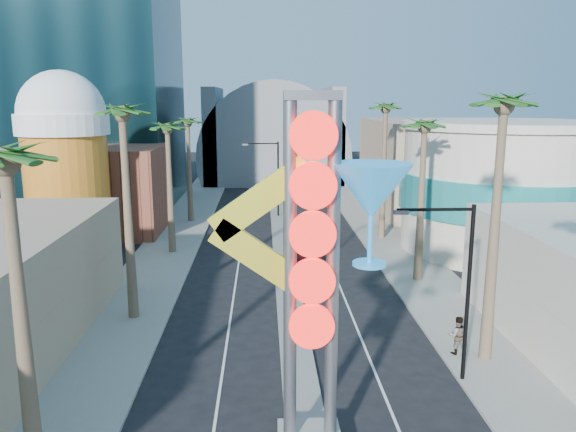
# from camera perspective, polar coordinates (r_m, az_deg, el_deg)

# --- Properties ---
(sidewalk_west) EXTENTS (5.00, 100.00, 0.15)m
(sidewalk_west) POSITION_cam_1_polar(r_m,az_deg,el_deg) (51.61, -11.33, -2.15)
(sidewalk_west) COLOR gray
(sidewalk_west) RESTS_ON ground
(sidewalk_east) EXTENTS (5.00, 100.00, 0.15)m
(sidewalk_east) POSITION_cam_1_polar(r_m,az_deg,el_deg) (52.17, 9.77, -1.94)
(sidewalk_east) COLOR gray
(sidewalk_east) RESTS_ON ground
(median) EXTENTS (1.60, 84.00, 0.15)m
(median) POSITION_cam_1_polar(r_m,az_deg,el_deg) (53.93, -0.82, -1.32)
(median) COLOR gray
(median) RESTS_ON ground
(brick_filler_west) EXTENTS (10.00, 10.00, 8.00)m
(brick_filler_west) POSITION_cam_1_polar(r_m,az_deg,el_deg) (55.09, -17.73, 2.56)
(brick_filler_west) COLOR brown
(brick_filler_west) RESTS_ON ground
(filler_east) EXTENTS (10.00, 20.00, 10.00)m
(filler_east) POSITION_cam_1_polar(r_m,az_deg,el_deg) (65.33, 13.12, 5.06)
(filler_east) COLOR tan
(filler_east) RESTS_ON ground
(beer_mug) EXTENTS (7.00, 7.00, 14.50)m
(beer_mug) POSITION_cam_1_polar(r_m,az_deg,el_deg) (47.33, -21.69, 5.56)
(beer_mug) COLOR orange
(beer_mug) RESTS_ON ground
(turquoise_building) EXTENTS (16.60, 16.60, 10.60)m
(turquoise_building) POSITION_cam_1_polar(r_m,az_deg,el_deg) (49.12, 20.97, 2.75)
(turquoise_building) COLOR beige
(turquoise_building) RESTS_ON ground
(canopy) EXTENTS (22.00, 16.00, 22.00)m
(canopy) POSITION_cam_1_polar(r_m,az_deg,el_deg) (86.89, -1.51, 6.49)
(canopy) COLOR slate
(canopy) RESTS_ON ground
(neon_sign) EXTENTS (6.53, 2.60, 12.55)m
(neon_sign) POSITION_cam_1_polar(r_m,az_deg,el_deg) (18.32, 4.96, -4.01)
(neon_sign) COLOR gray
(neon_sign) RESTS_ON ground
(streetlight_0) EXTENTS (3.79, 0.25, 8.00)m
(streetlight_0) POSITION_cam_1_polar(r_m,az_deg,el_deg) (35.36, 0.91, -0.32)
(streetlight_0) COLOR black
(streetlight_0) RESTS_ON ground
(streetlight_1) EXTENTS (3.79, 0.25, 8.00)m
(streetlight_1) POSITION_cam_1_polar(r_m,az_deg,el_deg) (58.99, -1.55, 4.55)
(streetlight_1) COLOR black
(streetlight_1) RESTS_ON ground
(streetlight_2) EXTENTS (3.45, 0.25, 8.00)m
(streetlight_2) POSITION_cam_1_polar(r_m,az_deg,el_deg) (25.11, 16.91, -6.01)
(streetlight_2) COLOR black
(streetlight_2) RESTS_ON ground
(palm_0) EXTENTS (2.40, 2.40, 11.70)m
(palm_0) POSITION_cam_1_polar(r_m,az_deg,el_deg) (18.27, -26.65, 3.15)
(palm_0) COLOR brown
(palm_0) RESTS_ON ground
(palm_1) EXTENTS (2.40, 2.40, 12.70)m
(palm_1) POSITION_cam_1_polar(r_m,az_deg,el_deg) (31.45, -16.44, 8.64)
(palm_1) COLOR brown
(palm_1) RESTS_ON ground
(palm_2) EXTENTS (2.40, 2.40, 11.20)m
(palm_2) POSITION_cam_1_polar(r_m,az_deg,el_deg) (45.22, -12.14, 7.96)
(palm_2) COLOR brown
(palm_2) RESTS_ON ground
(palm_3) EXTENTS (2.40, 2.40, 11.20)m
(palm_3) POSITION_cam_1_polar(r_m,az_deg,el_deg) (57.07, -10.15, 8.77)
(palm_3) COLOR brown
(palm_3) RESTS_ON ground
(palm_5) EXTENTS (2.40, 2.40, 13.20)m
(palm_5) POSITION_cam_1_polar(r_m,az_deg,el_deg) (26.70, 20.98, 8.84)
(palm_5) COLOR brown
(palm_5) RESTS_ON ground
(palm_6) EXTENTS (2.40, 2.40, 11.70)m
(palm_6) POSITION_cam_1_polar(r_m,az_deg,el_deg) (38.08, 13.68, 7.90)
(palm_6) COLOR brown
(palm_6) RESTS_ON ground
(palm_7) EXTENTS (2.40, 2.40, 12.70)m
(palm_7) POSITION_cam_1_polar(r_m,az_deg,el_deg) (49.67, 9.88, 9.91)
(palm_7) COLOR brown
(palm_7) RESTS_ON ground
(red_pickup) EXTENTS (2.32, 4.88, 1.35)m
(red_pickup) POSITION_cam_1_polar(r_m,az_deg,el_deg) (42.95, 1.72, -3.92)
(red_pickup) COLOR #A30C14
(red_pickup) RESTS_ON ground
(pedestrian_b) EXTENTS (0.96, 0.77, 1.90)m
(pedestrian_b) POSITION_cam_1_polar(r_m,az_deg,el_deg) (28.91, 16.81, -11.51)
(pedestrian_b) COLOR gray
(pedestrian_b) RESTS_ON sidewalk_east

